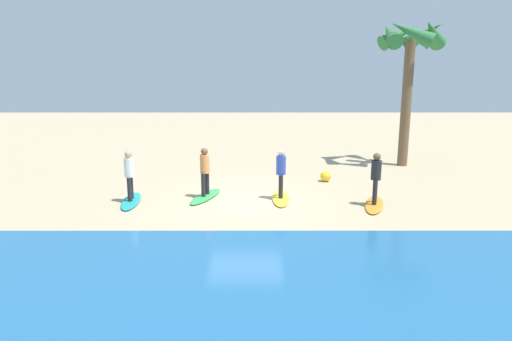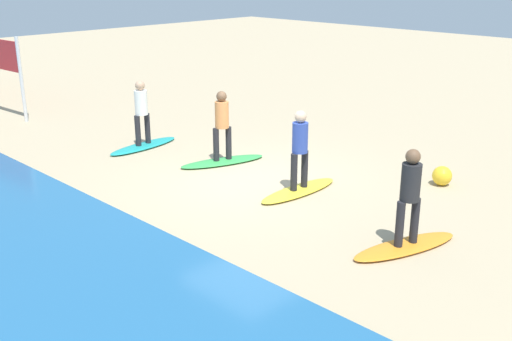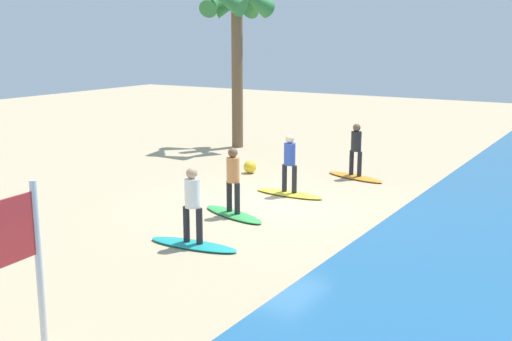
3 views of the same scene
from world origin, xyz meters
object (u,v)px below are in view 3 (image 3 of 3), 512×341
surfboard_teal (193,245)px  surfer_teal (192,200)px  palm_tree (237,15)px  beach_ball (250,167)px  surfer_green (233,175)px  surfer_orange (356,146)px  surfboard_yellow (289,194)px  surfer_yellow (290,159)px  surfboard_orange (355,177)px  surfboard_green (233,214)px

surfboard_teal → surfer_teal: surfer_teal is taller
surfer_teal → palm_tree: 12.90m
beach_ball → surfer_green: bearing=27.1°
surfer_orange → beach_ball: 3.50m
surfboard_yellow → surfer_yellow: 0.99m
surfboard_orange → surfboard_teal: (7.93, -0.40, 0.00)m
surfboard_orange → surfer_teal: surfer_teal is taller
surfboard_orange → surfboard_teal: 7.94m
surfboard_teal → palm_tree: 13.25m
surfer_teal → surfer_yellow: bearing=-176.0°
surfboard_green → surfboard_teal: same height
surfer_yellow → beach_ball: bearing=-127.2°
palm_tree → surfboard_green: bearing=32.3°
palm_tree → beach_ball: bearing=37.6°
surfer_teal → surfer_orange: bearing=177.1°
surfboard_orange → palm_tree: size_ratio=0.33×
surfboard_green → surfer_teal: bearing=-58.4°
surfboard_green → surfer_green: surfer_green is taller
palm_tree → surfer_green: bearing=32.3°
surfer_orange → surfboard_yellow: bearing=-14.1°
surfboard_yellow → surfer_green: bearing=-92.9°
surfer_orange → surfer_yellow: size_ratio=1.00×
surfer_orange → surfboard_teal: surfer_orange is taller
surfer_teal → beach_ball: (-6.84, -2.82, -0.83)m
surfer_yellow → palm_tree: size_ratio=0.25×
surfer_yellow → surfer_teal: bearing=4.0°
surfboard_teal → palm_tree: bearing=113.1°
surfboard_orange → surfer_green: (5.53, -0.95, 0.99)m
surfer_yellow → surfboard_green: bearing=-4.6°
surfboard_green → surfboard_teal: (2.40, 0.55, 0.00)m
surfboard_yellow → surfboard_teal: 4.97m
surfer_yellow → surfer_teal: (4.96, 0.35, 0.00)m
surfboard_orange → beach_ball: (1.09, -3.22, 0.16)m
surfboard_yellow → palm_tree: (-5.79, -5.48, 5.11)m
surfer_green → palm_tree: bearing=-147.7°
surfboard_yellow → surfer_green: (2.55, -0.21, 0.99)m
surfboard_orange → surfboard_green: (5.53, -0.95, 0.00)m
surfboard_green → palm_tree: (-8.34, -5.28, 5.11)m
surfer_yellow → surfboard_teal: bearing=4.0°
surfboard_orange → beach_ball: 3.41m
surfer_yellow → palm_tree: bearing=-136.6°
surfer_yellow → beach_ball: (-1.88, -2.47, -0.83)m
surfer_teal → palm_tree: bearing=-151.5°
surfer_teal → surfer_green: bearing=-167.0°
surfboard_orange → beach_ball: beach_ball is taller
surfboard_yellow → palm_tree: bearing=135.1°
surfboard_green → surfer_green: bearing=108.6°
surfboard_yellow → surfboard_teal: same height
surfboard_yellow → surfer_yellow: surfer_yellow is taller
surfer_orange → surfer_yellow: (2.97, -0.75, 0.00)m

